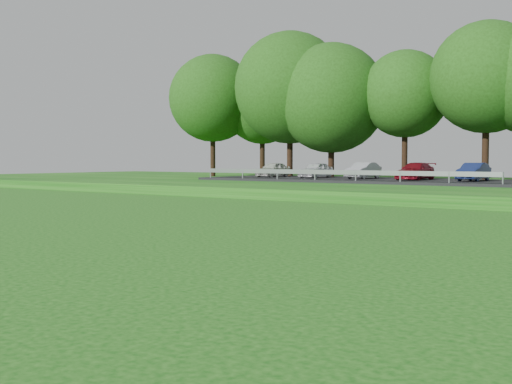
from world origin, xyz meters
The scene contains 1 object.
parking_lot centered at (-23.92, 32.80, 1.01)m, with size 24.00×9.00×1.38m.
Camera 1 is at (-2.71, -9.34, 2.26)m, focal length 45.00 mm.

